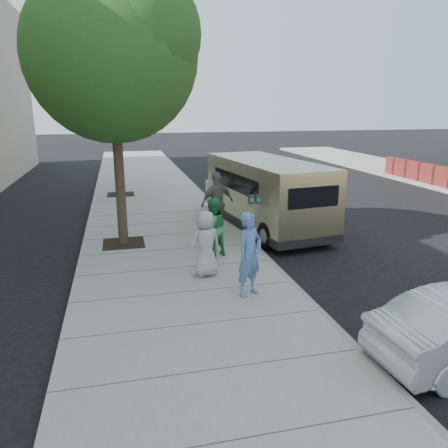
{
  "coord_description": "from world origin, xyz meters",
  "views": [
    {
      "loc": [
        -2.3,
        -10.29,
        4.09
      ],
      "look_at": [
        0.28,
        0.42,
        1.1
      ],
      "focal_mm": 35.0,
      "sensor_mm": 36.0,
      "label": 1
    }
  ],
  "objects_px": {
    "person_gray_shirt": "(206,244)",
    "person_striped_polo": "(217,203)",
    "tree_near": "(113,49)",
    "parking_meter": "(254,211)",
    "tree_far": "(115,87)",
    "van": "(265,193)",
    "person_green_shirt": "(212,228)",
    "person_officer": "(250,254)"
  },
  "relations": [
    {
      "from": "person_officer",
      "to": "person_striped_polo",
      "type": "bearing_deg",
      "value": 52.95
    },
    {
      "from": "tree_near",
      "to": "person_striped_polo",
      "type": "relative_size",
      "value": 3.82
    },
    {
      "from": "parking_meter",
      "to": "person_striped_polo",
      "type": "relative_size",
      "value": 0.81
    },
    {
      "from": "person_striped_polo",
      "to": "person_green_shirt",
      "type": "bearing_deg",
      "value": 54.32
    },
    {
      "from": "tree_far",
      "to": "person_green_shirt",
      "type": "height_order",
      "value": "tree_far"
    },
    {
      "from": "tree_far",
      "to": "person_green_shirt",
      "type": "bearing_deg",
      "value": -76.36
    },
    {
      "from": "parking_meter",
      "to": "van",
      "type": "height_order",
      "value": "van"
    },
    {
      "from": "person_gray_shirt",
      "to": "person_striped_polo",
      "type": "relative_size",
      "value": 0.81
    },
    {
      "from": "person_officer",
      "to": "person_striped_polo",
      "type": "distance_m",
      "value": 4.79
    },
    {
      "from": "person_green_shirt",
      "to": "person_striped_polo",
      "type": "relative_size",
      "value": 0.82
    },
    {
      "from": "parking_meter",
      "to": "person_gray_shirt",
      "type": "relative_size",
      "value": 1.0
    },
    {
      "from": "person_gray_shirt",
      "to": "tree_near",
      "type": "bearing_deg",
      "value": -75.07
    },
    {
      "from": "person_green_shirt",
      "to": "person_striped_polo",
      "type": "bearing_deg",
      "value": -135.7
    },
    {
      "from": "van",
      "to": "tree_far",
      "type": "bearing_deg",
      "value": 118.41
    },
    {
      "from": "van",
      "to": "person_green_shirt",
      "type": "relative_size",
      "value": 4.08
    },
    {
      "from": "tree_near",
      "to": "person_gray_shirt",
      "type": "distance_m",
      "value": 5.81
    },
    {
      "from": "tree_near",
      "to": "person_striped_polo",
      "type": "height_order",
      "value": "tree_near"
    },
    {
      "from": "person_gray_shirt",
      "to": "person_officer",
      "type": "bearing_deg",
      "value": 101.38
    },
    {
      "from": "person_green_shirt",
      "to": "person_gray_shirt",
      "type": "bearing_deg",
      "value": 41.49
    },
    {
      "from": "tree_far",
      "to": "tree_near",
      "type": "bearing_deg",
      "value": -90.0
    },
    {
      "from": "person_green_shirt",
      "to": "person_gray_shirt",
      "type": "xyz_separation_m",
      "value": [
        -0.44,
        -1.28,
        -0.01
      ]
    },
    {
      "from": "parking_meter",
      "to": "van",
      "type": "bearing_deg",
      "value": 66.54
    },
    {
      "from": "parking_meter",
      "to": "person_gray_shirt",
      "type": "height_order",
      "value": "parking_meter"
    },
    {
      "from": "tree_near",
      "to": "person_gray_shirt",
      "type": "xyz_separation_m",
      "value": [
        1.83,
        -3.04,
        -4.6
      ]
    },
    {
      "from": "tree_near",
      "to": "person_striped_polo",
      "type": "distance_m",
      "value": 5.3
    },
    {
      "from": "tree_near",
      "to": "parking_meter",
      "type": "distance_m",
      "value": 5.72
    },
    {
      "from": "parking_meter",
      "to": "person_green_shirt",
      "type": "height_order",
      "value": "person_green_shirt"
    },
    {
      "from": "tree_far",
      "to": "person_striped_polo",
      "type": "bearing_deg",
      "value": -68.03
    },
    {
      "from": "person_striped_polo",
      "to": "person_officer",
      "type": "bearing_deg",
      "value": 65.85
    },
    {
      "from": "tree_near",
      "to": "person_striped_polo",
      "type": "xyz_separation_m",
      "value": [
        2.9,
        0.41,
        -4.41
      ]
    },
    {
      "from": "person_officer",
      "to": "person_gray_shirt",
      "type": "bearing_deg",
      "value": 85.03
    },
    {
      "from": "tree_far",
      "to": "parking_meter",
      "type": "height_order",
      "value": "tree_far"
    },
    {
      "from": "tree_near",
      "to": "tree_far",
      "type": "distance_m",
      "value": 7.63
    },
    {
      "from": "tree_far",
      "to": "van",
      "type": "relative_size",
      "value": 0.99
    },
    {
      "from": "parking_meter",
      "to": "person_officer",
      "type": "bearing_deg",
      "value": -108.64
    },
    {
      "from": "tree_far",
      "to": "person_green_shirt",
      "type": "xyz_separation_m",
      "value": [
        2.27,
        -9.36,
        -3.93
      ]
    },
    {
      "from": "tree_near",
      "to": "person_green_shirt",
      "type": "bearing_deg",
      "value": -37.76
    },
    {
      "from": "person_green_shirt",
      "to": "tree_far",
      "type": "bearing_deg",
      "value": -105.98
    },
    {
      "from": "van",
      "to": "person_officer",
      "type": "relative_size",
      "value": 3.6
    },
    {
      "from": "van",
      "to": "person_striped_polo",
      "type": "height_order",
      "value": "van"
    },
    {
      "from": "person_officer",
      "to": "van",
      "type": "bearing_deg",
      "value": 35.74
    },
    {
      "from": "person_striped_polo",
      "to": "parking_meter",
      "type": "bearing_deg",
      "value": 87.52
    }
  ]
}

